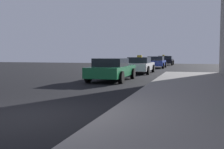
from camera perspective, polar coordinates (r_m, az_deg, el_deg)
The scene contains 7 objects.
ground_plane at distance 7.01m, azimuth -18.13°, elevation -8.24°, with size 80.00×80.00×0.00m, color black.
sidewalk at distance 5.82m, azimuth 17.09°, elevation -10.00°, with size 4.00×32.00×0.15m, color gray.
car_green at distance 15.55m, azimuth -0.03°, elevation 1.10°, with size 2.01×4.55×1.27m.
car_white at distance 21.81m, azimuth 5.81°, elevation 1.96°, with size 1.92×4.58×1.43m.
car_blue at distance 30.65m, azimuth 9.12°, elevation 2.56°, with size 2.04×4.14×1.27m.
car_black at distance 39.67m, azimuth 11.15°, elevation 2.89°, with size 2.06×4.22×1.27m.
car_yellow at distance 46.61m, azimuth 10.65°, elevation 3.08°, with size 2.02×4.38×1.43m.
Camera 1 is at (3.88, -5.65, 1.48)m, focal length 44.05 mm.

